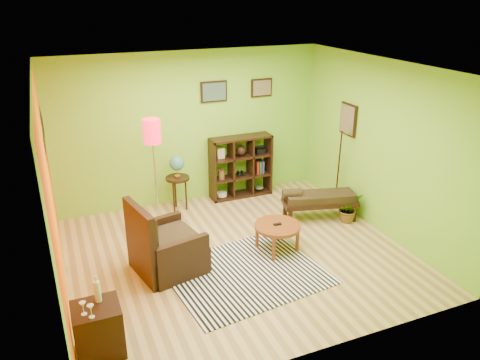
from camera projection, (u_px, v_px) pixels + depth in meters
name	position (u px, v px, depth m)	size (l,w,h in m)	color
ground	(238.00, 254.00, 7.16)	(5.00, 5.00, 0.00)	tan
room_shell	(231.00, 142.00, 6.45)	(5.04, 4.54, 2.82)	#84CD2F
zebra_rug	(246.00, 273.00, 6.67)	(2.10, 1.73, 0.01)	white
coffee_table	(277.00, 228.00, 7.14)	(0.71, 0.71, 0.45)	brown
armchair	(164.00, 250.00, 6.64)	(1.06, 1.06, 1.09)	black
side_cabinet	(98.00, 329.00, 5.12)	(0.51, 0.46, 0.92)	black
floor_lamp	(153.00, 142.00, 7.32)	(0.29, 0.29, 1.91)	silver
globe_table	(177.00, 169.00, 8.32)	(0.43, 0.43, 1.04)	black
cube_shelf	(241.00, 167.00, 8.99)	(1.20, 0.35, 1.20)	black
bench	(318.00, 199.00, 8.13)	(1.36, 0.77, 0.60)	black
potted_plant	(347.00, 211.00, 8.12)	(0.44, 0.49, 0.39)	#26661E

